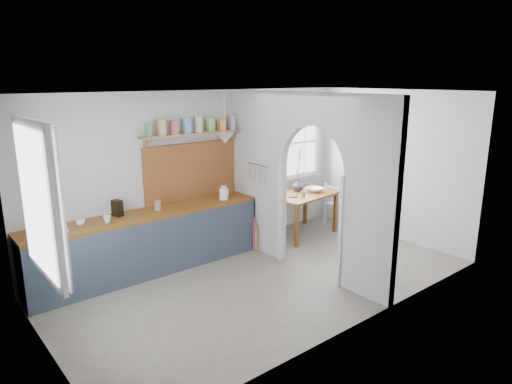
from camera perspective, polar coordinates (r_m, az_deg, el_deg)
floor at (r=6.61m, az=1.20°, el=-10.85°), size 5.80×3.20×0.01m
ceiling at (r=5.99m, az=1.33°, el=12.31°), size 5.80×3.20×0.01m
walls at (r=6.17m, az=1.27°, el=0.16°), size 5.81×3.21×2.60m
partition at (r=6.64m, az=5.54°, el=2.44°), size 0.12×3.20×2.60m
kitchen_window at (r=4.79m, az=-25.74°, el=-1.06°), size 0.10×1.16×1.50m
nook_window at (r=8.44m, az=3.67°, el=6.00°), size 1.76×0.10×1.30m
counter at (r=6.90m, az=-13.31°, el=-6.04°), size 3.50×0.60×0.90m
sink at (r=6.32m, az=-24.06°, el=-4.65°), size 0.40×0.40×0.02m
backsplash at (r=7.29m, az=-8.07°, el=2.60°), size 1.65×0.03×0.90m
shelf at (r=7.12m, az=-7.89°, el=7.67°), size 1.75×0.20×0.21m
pendant_lamp at (r=7.05m, az=-3.91°, el=6.68°), size 0.26×0.26×0.16m
utensil_rail at (r=7.20m, az=0.29°, el=3.40°), size 0.02×0.50×0.02m
dining_table at (r=8.31m, az=5.69°, el=-2.75°), size 1.32×0.95×0.77m
chair_left at (r=7.78m, az=0.70°, el=-3.55°), size 0.47×0.47×0.85m
chair_right at (r=8.95m, az=10.14°, el=-1.46°), size 0.46×0.46×0.84m
kettle at (r=7.27m, az=-4.09°, el=-0.10°), size 0.20×0.17×0.21m
mug_a at (r=6.44m, az=-18.12°, el=-3.23°), size 0.13×0.13×0.09m
mug_b at (r=6.43m, az=-21.09°, el=-3.50°), size 0.15×0.15×0.09m
knife_block at (r=6.68m, az=-16.95°, el=-1.93°), size 0.13×0.16×0.23m
jar at (r=6.84m, az=-12.21°, el=-1.61°), size 0.11×0.11×0.15m
towel_magenta at (r=7.54m, az=-0.24°, el=-5.36°), size 0.02×0.03×0.59m
towel_orange at (r=7.51m, az=-0.01°, el=-5.63°), size 0.02×0.03×0.46m
bowl at (r=8.36m, az=7.32°, el=0.31°), size 0.34×0.34×0.07m
table_cup at (r=8.01m, az=5.95°, el=-0.20°), size 0.10×0.10×0.09m
plate at (r=7.95m, az=4.66°, el=-0.57°), size 0.19×0.19×0.01m
vase at (r=8.36m, az=5.28°, el=0.86°), size 0.20×0.20×0.21m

